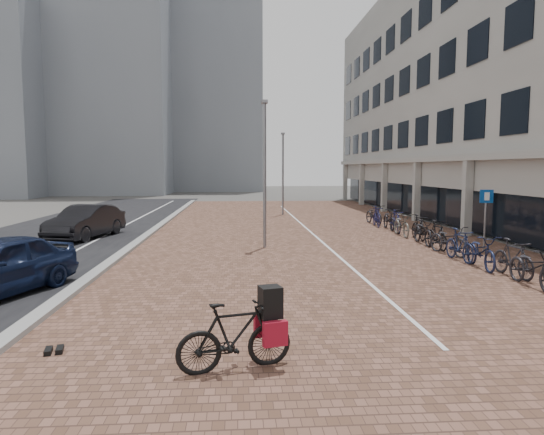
{
  "coord_description": "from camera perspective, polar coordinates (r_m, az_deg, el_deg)",
  "views": [
    {
      "loc": [
        -1.16,
        -10.36,
        2.98
      ],
      "look_at": [
        0.0,
        6.0,
        1.3
      ],
      "focal_mm": 31.99,
      "sensor_mm": 36.0,
      "label": 1
    }
  ],
  "objects": [
    {
      "name": "ground",
      "position": [
        10.84,
        2.28,
        -10.11
      ],
      "size": [
        140.0,
        140.0,
        0.0
      ],
      "primitive_type": "plane",
      "color": "#474442",
      "rests_on": "ground"
    },
    {
      "name": "plaza_brick",
      "position": [
        22.78,
        3.95,
        -1.66
      ],
      "size": [
        14.5,
        42.0,
        0.04
      ],
      "primitive_type": "cube",
      "color": "brown",
      "rests_on": "ground"
    },
    {
      "name": "street_asphalt",
      "position": [
        23.88,
        -23.2,
        -1.78
      ],
      "size": [
        8.0,
        50.0,
        0.03
      ],
      "primitive_type": "cube",
      "color": "black",
      "rests_on": "ground"
    },
    {
      "name": "curb",
      "position": [
        22.89,
        -13.94,
        -1.63
      ],
      "size": [
        0.35,
        42.0,
        0.14
      ],
      "primitive_type": "cube",
      "color": "gray",
      "rests_on": "ground"
    },
    {
      "name": "lane_line",
      "position": [
        23.3,
        -18.55,
        -1.75
      ],
      "size": [
        0.12,
        44.0,
        0.0
      ],
      "primitive_type": "cube",
      "color": "white",
      "rests_on": "street_asphalt"
    },
    {
      "name": "parking_line",
      "position": [
        22.8,
        4.45,
        -1.59
      ],
      "size": [
        0.1,
        30.0,
        0.0
      ],
      "primitive_type": "cube",
      "color": "white",
      "rests_on": "plaza_brick"
    },
    {
      "name": "office_building",
      "position": [
        30.4,
        24.68,
        15.68
      ],
      "size": [
        8.4,
        40.0,
        15.0
      ],
      "color": "#A8A8A3",
      "rests_on": "ground"
    },
    {
      "name": "bg_towers",
      "position": [
        61.73,
        -16.98,
        15.85
      ],
      "size": [
        33.0,
        23.0,
        32.0
      ],
      "color": "gray",
      "rests_on": "ground"
    },
    {
      "name": "car_dark",
      "position": [
        22.02,
        -21.07,
        -0.47
      ],
      "size": [
        2.49,
        4.53,
        1.41
      ],
      "primitive_type": "imported",
      "rotation": [
        0.0,
        0.0,
        -0.24
      ],
      "color": "black",
      "rests_on": "ground"
    },
    {
      "name": "hero_bike",
      "position": [
        7.3,
        -4.4,
        -13.64
      ],
      "size": [
        1.81,
        0.93,
        1.23
      ],
      "rotation": [
        0.0,
        0.0,
        1.83
      ],
      "color": "black",
      "rests_on": "ground"
    },
    {
      "name": "shoes",
      "position": [
        8.77,
        -24.32,
        -14.22
      ],
      "size": [
        0.44,
        0.39,
        0.1
      ],
      "primitive_type": null,
      "rotation": [
        0.0,
        0.0,
        0.22
      ],
      "color": "black",
      "rests_on": "ground"
    },
    {
      "name": "parking_sign",
      "position": [
        18.52,
        23.84,
        0.68
      ],
      "size": [
        0.47,
        0.11,
        2.23
      ],
      "rotation": [
        0.0,
        0.0,
        -0.1
      ],
      "color": "slate",
      "rests_on": "ground"
    },
    {
      "name": "lamp_near",
      "position": [
        17.88,
        -0.87,
        4.9
      ],
      "size": [
        0.12,
        0.12,
        5.37
      ],
      "primitive_type": "cylinder",
      "color": "slate",
      "rests_on": "ground"
    },
    {
      "name": "lamp_far",
      "position": [
        30.53,
        1.28,
        5.05
      ],
      "size": [
        0.12,
        0.12,
        5.12
      ],
      "primitive_type": "cylinder",
      "color": "gray",
      "rests_on": "ground"
    },
    {
      "name": "bike_row",
      "position": [
        19.8,
        17.44,
        -1.56
      ],
      "size": [
        1.14,
        15.81,
        1.05
      ],
      "color": "#222227",
      "rests_on": "ground"
    }
  ]
}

